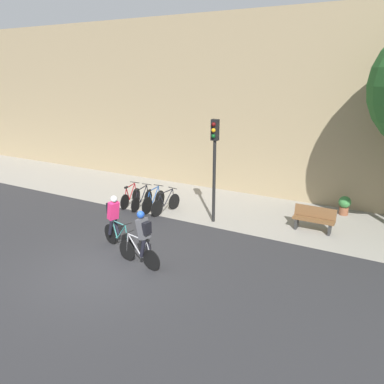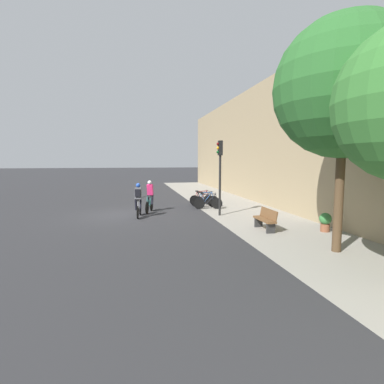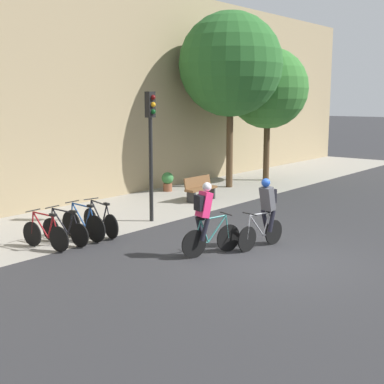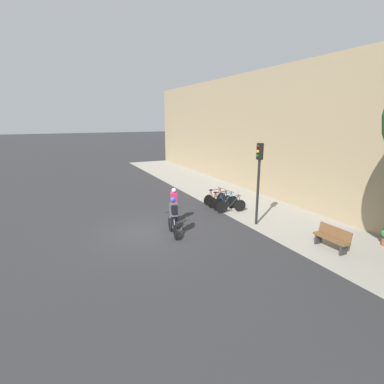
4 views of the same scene
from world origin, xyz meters
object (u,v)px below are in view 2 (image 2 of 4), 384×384
at_px(parked_bike_2, 206,201).
at_px(parked_bike_3, 208,202).
at_px(cyclist_grey, 138,199).
at_px(bench, 266,219).
at_px(traffic_light_pole, 220,164).
at_px(parked_bike_0, 201,199).
at_px(potted_plant, 325,221).
at_px(parked_bike_1, 203,200).
at_px(cyclist_pink, 150,195).

distance_m(parked_bike_2, parked_bike_3, 0.60).
xyz_separation_m(cyclist_grey, bench, (3.85, 5.15, -0.48)).
bearing_deg(traffic_light_pole, parked_bike_0, -178.95).
bearing_deg(bench, parked_bike_0, -172.35).
bearing_deg(cyclist_grey, parked_bike_3, 114.13).
height_order(parked_bike_0, potted_plant, parked_bike_0).
bearing_deg(parked_bike_2, parked_bike_3, -0.16).
xyz_separation_m(parked_bike_1, parked_bike_3, (1.20, 0.00, 0.02)).
bearing_deg(cyclist_grey, traffic_light_pole, 86.27).
bearing_deg(cyclist_grey, cyclist_pink, 156.77).
relative_size(traffic_light_pole, bench, 2.68).
distance_m(parked_bike_3, potted_plant, 7.23).
bearing_deg(parked_bike_1, parked_bike_2, 0.25).
bearing_deg(cyclist_grey, bench, 53.19).
distance_m(parked_bike_3, traffic_light_pole, 3.13).
relative_size(cyclist_pink, potted_plant, 2.28).
bearing_deg(parked_bike_1, parked_bike_3, 0.04).
relative_size(parked_bike_3, potted_plant, 2.20).
distance_m(parked_bike_3, bench, 5.79).
bearing_deg(parked_bike_3, parked_bike_1, -179.96).
bearing_deg(parked_bike_1, traffic_light_pole, 1.27).
xyz_separation_m(cyclist_grey, traffic_light_pole, (0.27, 4.21, 1.75)).
height_order(parked_bike_0, parked_bike_2, parked_bike_2).
bearing_deg(parked_bike_2, traffic_light_pole, 1.50).
relative_size(parked_bike_2, parked_bike_3, 0.99).
relative_size(parked_bike_0, parked_bike_3, 0.93).
xyz_separation_m(parked_bike_1, parked_bike_2, (0.60, 0.00, 0.03)).
height_order(parked_bike_2, potted_plant, parked_bike_2).
relative_size(parked_bike_3, traffic_light_pole, 0.44).
distance_m(parked_bike_0, traffic_light_pole, 4.56).
bearing_deg(parked_bike_0, traffic_light_pole, 1.05).
bearing_deg(potted_plant, parked_bike_3, -153.04).
bearing_deg(bench, cyclist_grey, -126.81).
bearing_deg(cyclist_pink, traffic_light_pole, 62.35).
xyz_separation_m(parked_bike_0, parked_bike_2, (1.20, 0.00, 0.03)).
height_order(parked_bike_2, traffic_light_pole, traffic_light_pole).
bearing_deg(parked_bike_3, cyclist_pink, -85.43).
height_order(traffic_light_pole, potted_plant, traffic_light_pole).
bearing_deg(parked_bike_3, bench, 10.03).
height_order(parked_bike_2, bench, parked_bike_2).
bearing_deg(cyclist_pink, bench, 39.47).
distance_m(cyclist_pink, parked_bike_3, 3.51).
xyz_separation_m(cyclist_pink, potted_plant, (6.17, 6.74, -0.51)).
height_order(cyclist_pink, traffic_light_pole, traffic_light_pole).
height_order(parked_bike_1, potted_plant, parked_bike_1).
height_order(parked_bike_3, traffic_light_pole, traffic_light_pole).
relative_size(cyclist_grey, parked_bike_3, 1.03).
distance_m(cyclist_grey, parked_bike_2, 4.84).
relative_size(parked_bike_0, parked_bike_2, 0.94).
distance_m(parked_bike_0, bench, 7.57).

